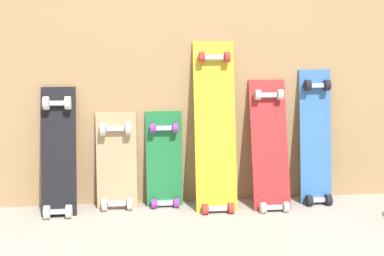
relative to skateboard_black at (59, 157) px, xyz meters
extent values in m
plane|color=#A89E8E|center=(0.70, 0.06, -0.30)|extent=(12.00, 12.00, 0.00)
cube|color=tan|center=(0.70, 0.13, 0.41)|extent=(2.36, 0.04, 1.41)
cube|color=black|center=(0.00, 0.01, 0.00)|extent=(0.18, 0.19, 0.72)
cube|color=#B7B7BF|center=(0.00, -0.08, -0.27)|extent=(0.08, 0.04, 0.03)
cube|color=#B7B7BF|center=(0.00, 0.05, 0.28)|extent=(0.08, 0.04, 0.03)
cylinder|color=beige|center=(-0.06, -0.10, -0.26)|extent=(0.03, 0.07, 0.07)
cylinder|color=beige|center=(0.06, -0.10, -0.26)|extent=(0.03, 0.07, 0.07)
cylinder|color=beige|center=(-0.06, 0.04, 0.28)|extent=(0.03, 0.07, 0.07)
cylinder|color=beige|center=(0.06, 0.04, 0.28)|extent=(0.03, 0.07, 0.07)
cube|color=tan|center=(0.30, 0.06, -0.07)|extent=(0.22, 0.10, 0.58)
cube|color=#B7B7BF|center=(0.30, 0.01, -0.27)|extent=(0.10, 0.04, 0.03)
cube|color=#B7B7BF|center=(0.30, 0.06, 0.13)|extent=(0.10, 0.04, 0.03)
cylinder|color=beige|center=(0.23, -0.01, -0.26)|extent=(0.03, 0.07, 0.07)
cylinder|color=beige|center=(0.36, -0.01, -0.26)|extent=(0.03, 0.07, 0.07)
cylinder|color=beige|center=(0.23, 0.04, 0.14)|extent=(0.03, 0.07, 0.07)
cylinder|color=beige|center=(0.36, 0.04, 0.14)|extent=(0.03, 0.07, 0.07)
cube|color=#1E7238|center=(0.56, 0.06, -0.07)|extent=(0.20, 0.08, 0.59)
cube|color=#B7B7BF|center=(0.56, 0.02, -0.28)|extent=(0.09, 0.04, 0.03)
cube|color=#B7B7BF|center=(0.56, 0.06, 0.13)|extent=(0.09, 0.04, 0.03)
cylinder|color=purple|center=(0.49, 0.00, -0.27)|extent=(0.03, 0.05, 0.05)
cylinder|color=purple|center=(0.62, 0.00, -0.27)|extent=(0.03, 0.05, 0.05)
cylinder|color=purple|center=(0.49, 0.05, 0.13)|extent=(0.03, 0.05, 0.05)
cylinder|color=purple|center=(0.62, 0.05, 0.13)|extent=(0.03, 0.05, 0.05)
cube|color=gold|center=(0.83, 0.00, 0.11)|extent=(0.22, 0.22, 0.96)
cube|color=#B7B7BF|center=(0.83, -0.11, -0.27)|extent=(0.10, 0.04, 0.03)
cube|color=#B7B7BF|center=(0.83, 0.06, 0.51)|extent=(0.10, 0.04, 0.03)
cylinder|color=red|center=(0.76, -0.13, -0.27)|extent=(0.03, 0.06, 0.06)
cylinder|color=red|center=(0.89, -0.13, -0.27)|extent=(0.03, 0.06, 0.06)
cylinder|color=red|center=(0.76, 0.04, 0.51)|extent=(0.03, 0.06, 0.06)
cylinder|color=red|center=(0.89, 0.04, 0.51)|extent=(0.03, 0.06, 0.06)
cube|color=#B22626|center=(1.13, -0.01, 0.01)|extent=(0.20, 0.24, 0.76)
cube|color=#B7B7BF|center=(1.13, -0.12, -0.28)|extent=(0.09, 0.04, 0.03)
cube|color=#B7B7BF|center=(1.13, 0.05, 0.31)|extent=(0.09, 0.04, 0.03)
cylinder|color=beige|center=(1.06, -0.14, -0.27)|extent=(0.03, 0.06, 0.06)
cylinder|color=beige|center=(1.19, -0.14, -0.27)|extent=(0.03, 0.06, 0.06)
cylinder|color=beige|center=(1.06, 0.03, 0.31)|extent=(0.03, 0.06, 0.06)
cylinder|color=beige|center=(1.19, 0.03, 0.31)|extent=(0.03, 0.06, 0.06)
cube|color=#386BAD|center=(1.40, 0.04, 0.04)|extent=(0.18, 0.14, 0.81)
cube|color=#B7B7BF|center=(1.40, -0.04, -0.27)|extent=(0.08, 0.04, 0.03)
cube|color=#B7B7BF|center=(1.40, 0.06, 0.36)|extent=(0.08, 0.04, 0.03)
cylinder|color=black|center=(1.35, -0.06, -0.27)|extent=(0.03, 0.06, 0.06)
cylinder|color=black|center=(1.46, -0.06, -0.27)|extent=(0.03, 0.06, 0.06)
cylinder|color=black|center=(1.35, 0.04, 0.36)|extent=(0.03, 0.06, 0.06)
cylinder|color=black|center=(1.46, 0.04, 0.36)|extent=(0.03, 0.06, 0.06)
camera|label=1|loc=(0.41, -2.53, 0.59)|focal=45.37mm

